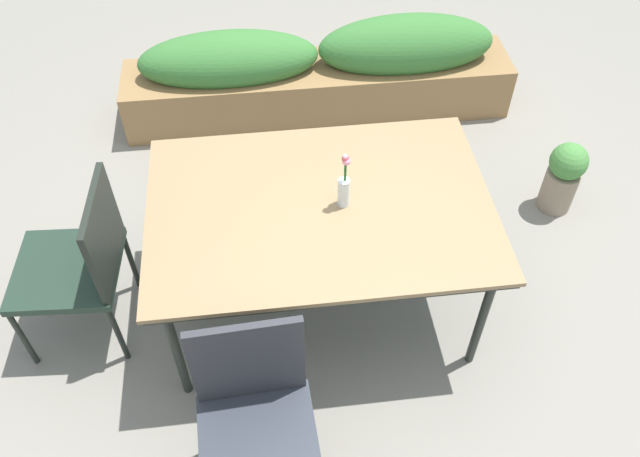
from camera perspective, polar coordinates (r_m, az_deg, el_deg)
ground_plane at (r=3.55m, az=0.59°, el=-6.59°), size 12.00×12.00×0.00m
dining_table at (r=3.03m, az=-0.00°, el=1.50°), size 1.59×1.10×0.74m
chair_end_left at (r=3.27m, az=-20.22°, el=-2.57°), size 0.52×0.52×0.91m
chair_near_left at (r=2.64m, az=-5.73°, el=-15.86°), size 0.48×0.48×0.94m
flower_vase at (r=2.92m, az=2.11°, el=3.72°), size 0.06×0.06×0.30m
planter_box at (r=4.54m, az=0.02°, el=13.50°), size 2.63×0.48×0.69m
potted_plant at (r=4.11m, az=20.54°, el=4.34°), size 0.22×0.22×0.47m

